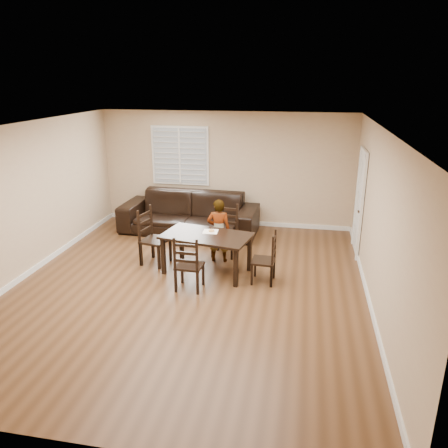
{
  "coord_description": "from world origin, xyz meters",
  "views": [
    {
      "loc": [
        1.86,
        -6.56,
        3.44
      ],
      "look_at": [
        0.52,
        0.53,
        1.0
      ],
      "focal_mm": 35.0,
      "sensor_mm": 36.0,
      "label": 1
    }
  ],
  "objects_px": {
    "dining_table": "(207,239)",
    "donut": "(211,230)",
    "chair_left": "(149,238)",
    "sofa": "(189,213)",
    "chair_far": "(187,267)",
    "child": "(219,231)",
    "chair_right": "(270,260)",
    "chair_near": "(226,231)"
  },
  "relations": [
    {
      "from": "chair_left",
      "to": "sofa",
      "type": "bearing_deg",
      "value": 3.42
    },
    {
      "from": "chair_near",
      "to": "chair_far",
      "type": "height_order",
      "value": "chair_near"
    },
    {
      "from": "dining_table",
      "to": "child",
      "type": "height_order",
      "value": "child"
    },
    {
      "from": "dining_table",
      "to": "chair_right",
      "type": "height_order",
      "value": "chair_right"
    },
    {
      "from": "chair_near",
      "to": "chair_left",
      "type": "relative_size",
      "value": 0.94
    },
    {
      "from": "chair_right",
      "to": "sofa",
      "type": "relative_size",
      "value": 0.3
    },
    {
      "from": "chair_far",
      "to": "child",
      "type": "bearing_deg",
      "value": -98.55
    },
    {
      "from": "chair_right",
      "to": "child",
      "type": "distance_m",
      "value": 1.33
    },
    {
      "from": "dining_table",
      "to": "chair_left",
      "type": "bearing_deg",
      "value": 179.86
    },
    {
      "from": "sofa",
      "to": "chair_far",
      "type": "bearing_deg",
      "value": -73.22
    },
    {
      "from": "dining_table",
      "to": "child",
      "type": "bearing_deg",
      "value": 90.0
    },
    {
      "from": "chair_far",
      "to": "sofa",
      "type": "xyz_separation_m",
      "value": [
        -0.75,
        2.91,
        0.01
      ]
    },
    {
      "from": "chair_far",
      "to": "chair_right",
      "type": "height_order",
      "value": "chair_far"
    },
    {
      "from": "chair_far",
      "to": "sofa",
      "type": "relative_size",
      "value": 0.31
    },
    {
      "from": "child",
      "to": "chair_right",
      "type": "bearing_deg",
      "value": 140.17
    },
    {
      "from": "dining_table",
      "to": "chair_far",
      "type": "xyz_separation_m",
      "value": [
        -0.14,
        -0.82,
        -0.2
      ]
    },
    {
      "from": "chair_left",
      "to": "donut",
      "type": "distance_m",
      "value": 1.27
    },
    {
      "from": "sofa",
      "to": "dining_table",
      "type": "bearing_deg",
      "value": -64.51
    },
    {
      "from": "child",
      "to": "chair_left",
      "type": "bearing_deg",
      "value": 10.06
    },
    {
      "from": "chair_right",
      "to": "chair_near",
      "type": "bearing_deg",
      "value": -138.32
    },
    {
      "from": "dining_table",
      "to": "chair_near",
      "type": "xyz_separation_m",
      "value": [
        0.19,
        0.99,
        -0.18
      ]
    },
    {
      "from": "chair_far",
      "to": "sofa",
      "type": "height_order",
      "value": "chair_far"
    },
    {
      "from": "chair_near",
      "to": "chair_far",
      "type": "relative_size",
      "value": 1.06
    },
    {
      "from": "child",
      "to": "sofa",
      "type": "height_order",
      "value": "child"
    },
    {
      "from": "chair_near",
      "to": "sofa",
      "type": "relative_size",
      "value": 0.33
    },
    {
      "from": "chair_left",
      "to": "chair_right",
      "type": "relative_size",
      "value": 1.19
    },
    {
      "from": "chair_right",
      "to": "child",
      "type": "relative_size",
      "value": 0.74
    },
    {
      "from": "chair_left",
      "to": "sofa",
      "type": "height_order",
      "value": "chair_left"
    },
    {
      "from": "dining_table",
      "to": "child",
      "type": "xyz_separation_m",
      "value": [
        0.11,
        0.56,
        -0.02
      ]
    },
    {
      "from": "chair_left",
      "to": "donut",
      "type": "relative_size",
      "value": 10.3
    },
    {
      "from": "chair_far",
      "to": "chair_left",
      "type": "height_order",
      "value": "chair_left"
    },
    {
      "from": "chair_far",
      "to": "chair_right",
      "type": "bearing_deg",
      "value": -153.35
    },
    {
      "from": "chair_near",
      "to": "chair_right",
      "type": "distance_m",
      "value": 1.56
    },
    {
      "from": "dining_table",
      "to": "chair_far",
      "type": "distance_m",
      "value": 0.86
    },
    {
      "from": "chair_right",
      "to": "donut",
      "type": "height_order",
      "value": "chair_right"
    },
    {
      "from": "chair_far",
      "to": "chair_left",
      "type": "bearing_deg",
      "value": -43.5
    },
    {
      "from": "chair_left",
      "to": "sofa",
      "type": "distance_m",
      "value": 1.87
    },
    {
      "from": "chair_near",
      "to": "child",
      "type": "bearing_deg",
      "value": -93.89
    },
    {
      "from": "dining_table",
      "to": "donut",
      "type": "bearing_deg",
      "value": 83.66
    },
    {
      "from": "donut",
      "to": "sofa",
      "type": "xyz_separation_m",
      "value": [
        -0.94,
        1.92,
        -0.3
      ]
    },
    {
      "from": "child",
      "to": "sofa",
      "type": "xyz_separation_m",
      "value": [
        -1.0,
        1.53,
        -0.17
      ]
    },
    {
      "from": "chair_left",
      "to": "chair_right",
      "type": "height_order",
      "value": "chair_left"
    }
  ]
}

